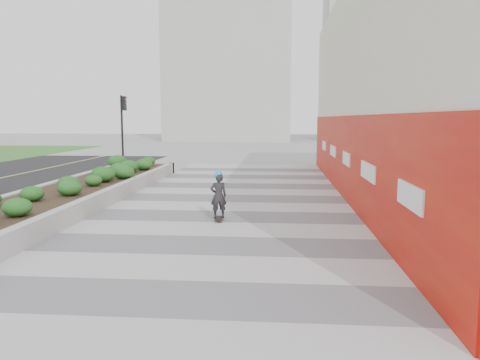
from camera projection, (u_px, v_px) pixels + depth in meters
The scene contains 9 objects.
ground at pixel (196, 271), 8.96m from camera, with size 160.00×160.00×0.00m, color gray.
walkway at pixel (216, 233), 11.92m from camera, with size 8.00×36.00×0.01m, color #A8A8AD.
building at pixel (430, 88), 16.75m from camera, with size 6.04×24.08×8.00m.
planter at pixel (75, 190), 16.27m from camera, with size 3.00×18.00×0.90m.
traffic_signal_near at pixel (123, 121), 26.48m from camera, with size 0.33×0.28×4.20m.
distant_bldg_north_l at pixel (230, 65), 62.41m from camera, with size 16.00×12.00×20.00m, color #ADAAA3.
distant_bldg_north_r at pixel (375, 53), 65.48m from camera, with size 14.00×10.00×24.00m, color #ADAAA3.
manhole_cover at pixel (236, 233), 11.88m from camera, with size 0.44×0.44×0.01m, color #595654.
skateboarder at pixel (218, 195), 13.26m from camera, with size 0.54×0.74×1.44m.
Camera 1 is at (1.56, -8.56, 2.89)m, focal length 35.00 mm.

